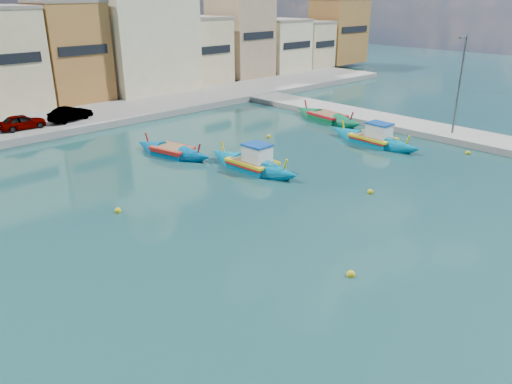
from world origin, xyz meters
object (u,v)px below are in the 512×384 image
luzzu_turquoise_cabin (373,140)px  luzzu_cyan_mid (327,118)px  quay_street_lamp (459,85)px  luzzu_green (173,152)px  luzzu_blue_cabin (253,165)px  church_block (136,17)px

luzzu_turquoise_cabin → luzzu_cyan_mid: (3.27, 7.19, -0.07)m
quay_street_lamp → luzzu_green: bearing=147.5°
luzzu_green → luzzu_blue_cabin: bearing=-72.3°
luzzu_cyan_mid → luzzu_green: luzzu_cyan_mid is taller
luzzu_blue_cabin → luzzu_cyan_mid: 15.07m
luzzu_blue_cabin → luzzu_green: (-2.01, 6.30, -0.11)m
luzzu_cyan_mid → quay_street_lamp: bearing=-77.1°
church_block → luzzu_blue_cabin: 30.95m
quay_street_lamp → luzzu_blue_cabin: 17.97m
church_block → luzzu_green: bearing=-116.8°
church_block → luzzu_turquoise_cabin: size_ratio=2.23×
church_block → luzzu_cyan_mid: size_ratio=2.21×
quay_street_lamp → luzzu_cyan_mid: 11.70m
luzzu_blue_cabin → church_block: bearing=72.1°
quay_street_lamp → luzzu_blue_cabin: bearing=161.5°
church_block → luzzu_green: size_ratio=2.63×
church_block → luzzu_blue_cabin: church_block is taller
luzzu_turquoise_cabin → luzzu_blue_cabin: luzzu_blue_cabin is taller
quay_street_lamp → luzzu_blue_cabin: (-16.62, 5.57, -3.99)m
luzzu_blue_cabin → luzzu_green: 6.61m
church_block → luzzu_green: church_block is taller
church_block → luzzu_green: 26.11m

